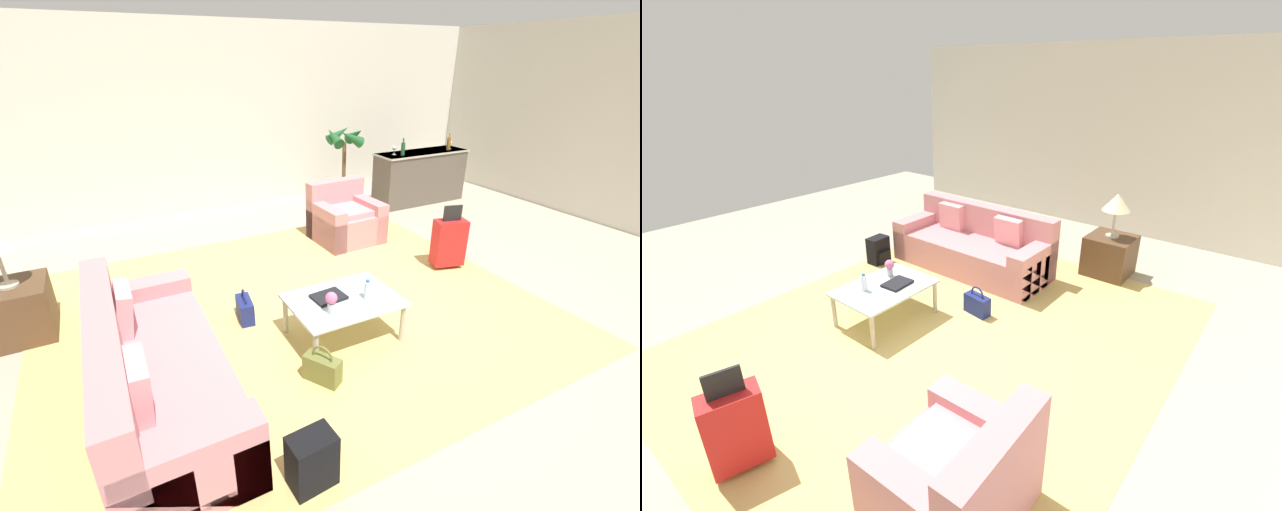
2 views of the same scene
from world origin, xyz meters
TOP-DOWN VIEW (x-y plane):
  - ground_plane at (0.00, 0.00)m, footprint 12.00×12.00m
  - wall_back at (0.00, 4.06)m, footprint 10.24×0.12m
  - area_rug at (-0.60, 0.20)m, footprint 5.20×4.40m
  - couch at (-2.19, -0.60)m, footprint 0.90×2.27m
  - armchair at (0.90, 1.67)m, footprint 0.95×0.88m
  - coffee_table at (-0.40, -0.50)m, footprint 1.04×0.76m
  - water_bottle at (-0.20, -0.60)m, footprint 0.06×0.06m
  - coffee_table_book at (-0.52, -0.42)m, footprint 0.33×0.26m
  - flower_vase at (-0.62, -0.65)m, footprint 0.11×0.11m
  - side_table at (-3.20, 1.00)m, footprint 0.60×0.60m
  - bar_console at (3.10, 2.60)m, footprint 1.81×0.58m
  - wine_glass_leftmost at (2.48, 2.62)m, footprint 0.08×0.08m
  - wine_glass_left_of_centre at (3.72, 2.55)m, footprint 0.08×0.08m
  - wine_bottle_green at (2.57, 2.49)m, footprint 0.07×0.07m
  - wine_bottle_amber at (3.63, 2.49)m, footprint 0.07×0.07m
  - suitcase_red at (1.60, 0.20)m, footprint 0.44×0.32m
  - handbag_navy at (-1.16, 0.23)m, footprint 0.18×0.34m
  - handbag_olive at (-0.88, -0.97)m, footprint 0.28×0.35m
  - backpack_black at (-1.40, -1.79)m, footprint 0.31×0.27m
  - potted_palm at (1.80, 3.20)m, footprint 0.64×0.64m

SIDE VIEW (x-z plane):
  - ground_plane at x=0.00m, z-range 0.00..0.00m
  - area_rug at x=-0.60m, z-range 0.00..0.01m
  - handbag_navy at x=-1.16m, z-range -0.05..0.31m
  - handbag_olive at x=-0.88m, z-range -0.05..0.31m
  - backpack_black at x=-1.40m, z-range -0.01..0.39m
  - side_table at x=-3.20m, z-range 0.00..0.56m
  - armchair at x=0.90m, z-range -0.13..0.72m
  - couch at x=-2.19m, z-range -0.14..0.74m
  - suitcase_red at x=1.60m, z-range -0.07..0.78m
  - coffee_table at x=-0.40m, z-range 0.16..0.59m
  - coffee_table_book at x=-0.52m, z-range 0.43..0.46m
  - bar_console at x=3.10m, z-range 0.02..0.97m
  - water_bottle at x=-0.20m, z-range 0.42..0.62m
  - flower_vase at x=-0.62m, z-range 0.45..0.65m
  - potted_palm at x=1.80m, z-range -0.02..1.42m
  - wine_glass_leftmost at x=2.48m, z-range 0.98..1.14m
  - wine_glass_left_of_centre at x=3.72m, z-range 0.98..1.14m
  - wine_bottle_green at x=2.57m, z-range 0.92..1.22m
  - wine_bottle_amber at x=3.63m, z-range 0.92..1.22m
  - wall_back at x=0.00m, z-range 0.00..3.10m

